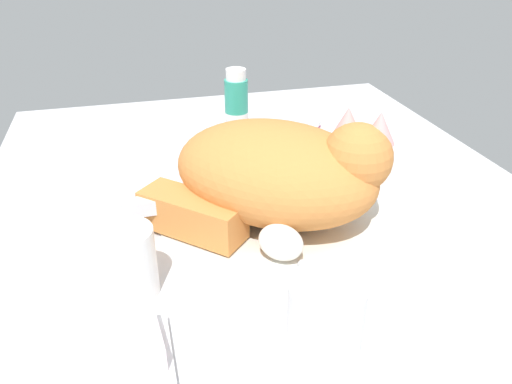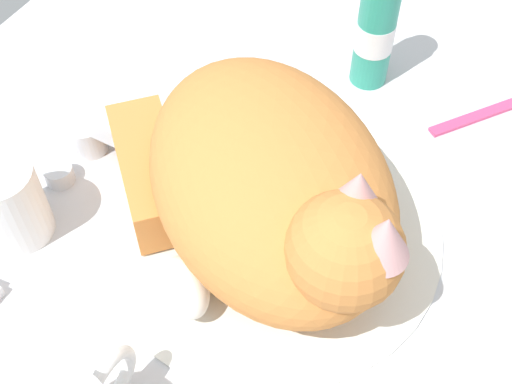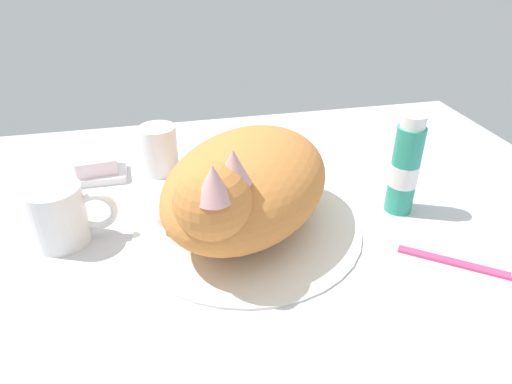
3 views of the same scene
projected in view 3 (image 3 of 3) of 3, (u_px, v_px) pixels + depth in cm
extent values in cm
cube|color=silver|center=(248.00, 237.00, 64.42)|extent=(110.00, 82.50, 3.00)
cylinder|color=silver|center=(248.00, 226.00, 63.48)|extent=(31.41, 31.41, 0.66)
cylinder|color=silver|center=(224.00, 155.00, 79.74)|extent=(3.60, 3.60, 3.40)
cube|color=silver|center=(228.00, 153.00, 74.23)|extent=(2.00, 9.83, 2.00)
cylinder|color=silver|center=(198.00, 161.00, 79.27)|extent=(2.80, 2.80, 1.80)
cylinder|color=silver|center=(251.00, 156.00, 81.02)|extent=(2.80, 2.80, 1.80)
ellipsoid|color=#D17F3D|center=(247.00, 184.00, 60.02)|extent=(32.64, 33.64, 12.83)
sphere|color=#D17F3D|center=(213.00, 201.00, 49.73)|extent=(12.48, 12.48, 8.86)
ellipsoid|color=white|center=(222.00, 208.00, 52.06)|extent=(7.44, 7.54, 4.87)
cone|color=#DB9E9E|center=(233.00, 166.00, 48.69)|extent=(5.62, 5.62, 3.99)
cone|color=#DB9E9E|center=(213.00, 183.00, 45.66)|extent=(5.62, 5.62, 3.99)
cube|color=#D17F3D|center=(222.00, 171.00, 71.26)|extent=(13.38, 13.60, 5.13)
ellipsoid|color=white|center=(171.00, 211.00, 62.10)|extent=(6.36, 6.60, 4.61)
cylinder|color=white|center=(58.00, 216.00, 59.02)|extent=(7.15, 7.15, 8.22)
torus|color=white|center=(96.00, 211.00, 59.90)|extent=(5.60, 1.00, 5.60)
cylinder|color=white|center=(159.00, 150.00, 76.06)|extent=(6.11, 6.11, 8.12)
cube|color=white|center=(98.00, 174.00, 75.88)|extent=(9.00, 6.40, 1.20)
cube|color=silver|center=(96.00, 164.00, 74.91)|extent=(6.88, 5.25, 2.56)
cylinder|color=teal|center=(404.00, 170.00, 64.70)|extent=(3.95, 3.95, 13.07)
cylinder|color=white|center=(403.00, 174.00, 65.04)|extent=(4.03, 4.03, 3.27)
cylinder|color=white|center=(413.00, 121.00, 60.89)|extent=(3.36, 3.36, 1.80)
cube|color=#D83F72|center=(461.00, 263.00, 56.60)|extent=(12.95, 10.15, 0.80)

